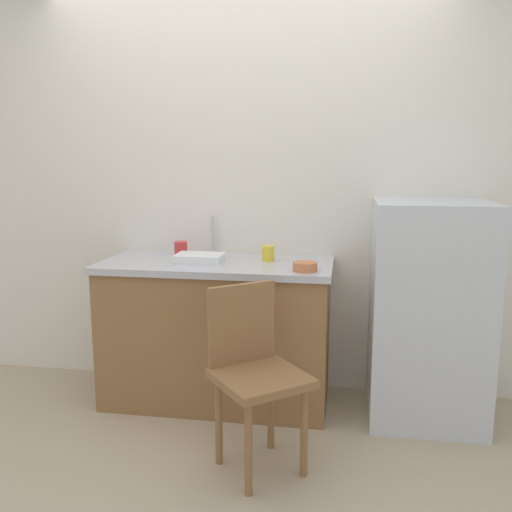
# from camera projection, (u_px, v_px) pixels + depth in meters

# --- Properties ---
(ground_plane) EXTENTS (8.00, 8.00, 0.00)m
(ground_plane) POSITION_uv_depth(u_px,v_px,m) (211.00, 455.00, 2.80)
(ground_plane) COLOR tan
(back_wall) EXTENTS (4.80, 0.10, 2.58)m
(back_wall) POSITION_uv_depth(u_px,v_px,m) (245.00, 190.00, 3.54)
(back_wall) COLOR silver
(back_wall) RESTS_ON ground_plane
(cabinet_base) EXTENTS (1.35, 0.60, 0.84)m
(cabinet_base) POSITION_uv_depth(u_px,v_px,m) (217.00, 335.00, 3.38)
(cabinet_base) COLOR olive
(cabinet_base) RESTS_ON ground_plane
(countertop) EXTENTS (1.39, 0.64, 0.04)m
(countertop) POSITION_uv_depth(u_px,v_px,m) (216.00, 265.00, 3.30)
(countertop) COLOR #B7B7BC
(countertop) RESTS_ON cabinet_base
(faucet) EXTENTS (0.02, 0.02, 0.25)m
(faucet) POSITION_uv_depth(u_px,v_px,m) (213.00, 235.00, 3.53)
(faucet) COLOR #B7B7BC
(faucet) RESTS_ON countertop
(refrigerator) EXTENTS (0.64, 0.62, 1.26)m
(refrigerator) POSITION_uv_depth(u_px,v_px,m) (428.00, 311.00, 3.13)
(refrigerator) COLOR silver
(refrigerator) RESTS_ON ground_plane
(chair) EXTENTS (0.56, 0.56, 0.89)m
(chair) POSITION_uv_depth(u_px,v_px,m) (254.00, 368.00, 2.64)
(chair) COLOR olive
(chair) RESTS_ON ground_plane
(dish_tray) EXTENTS (0.28, 0.20, 0.05)m
(dish_tray) POSITION_uv_depth(u_px,v_px,m) (199.00, 258.00, 3.26)
(dish_tray) COLOR white
(dish_tray) RESTS_ON countertop
(terracotta_bowl) EXTENTS (0.14, 0.14, 0.05)m
(terracotta_bowl) POSITION_uv_depth(u_px,v_px,m) (305.00, 267.00, 3.02)
(terracotta_bowl) COLOR #C67042
(terracotta_bowl) RESTS_ON countertop
(cup_red) EXTENTS (0.08, 0.08, 0.09)m
(cup_red) POSITION_uv_depth(u_px,v_px,m) (181.00, 249.00, 3.47)
(cup_red) COLOR red
(cup_red) RESTS_ON countertop
(cup_yellow) EXTENTS (0.08, 0.08, 0.09)m
(cup_yellow) POSITION_uv_depth(u_px,v_px,m) (268.00, 253.00, 3.30)
(cup_yellow) COLOR yellow
(cup_yellow) RESTS_ON countertop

